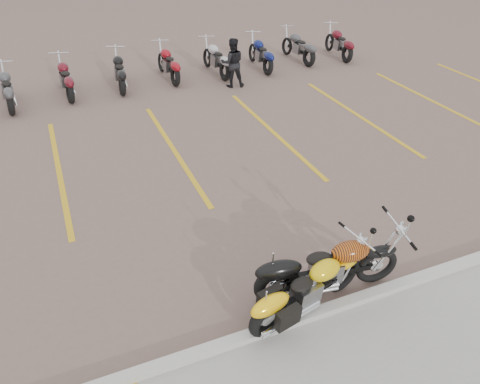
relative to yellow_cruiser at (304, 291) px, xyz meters
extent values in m
plane|color=brown|center=(-0.33, 1.84, -0.43)|extent=(100.00, 100.00, 0.00)
cube|color=#ADAAA3|center=(-0.33, -0.16, -0.37)|extent=(60.00, 0.18, 0.12)
torus|color=black|center=(0.78, 0.17, -0.13)|extent=(0.63, 0.24, 0.62)
torus|color=black|center=(-0.66, -0.15, -0.13)|extent=(0.68, 0.30, 0.66)
cube|color=black|center=(0.06, 0.01, -0.07)|extent=(1.23, 0.38, 0.10)
cube|color=slate|center=(0.01, 0.00, -0.01)|extent=(0.45, 0.37, 0.32)
ellipsoid|color=#E2B90B|center=(0.32, 0.07, 0.27)|extent=(0.61, 0.42, 0.29)
ellipsoid|color=black|center=(-0.11, -0.02, 0.23)|extent=(0.42, 0.32, 0.11)
torus|color=black|center=(1.38, 0.13, -0.09)|extent=(0.71, 0.22, 0.70)
torus|color=black|center=(-0.26, 0.36, -0.09)|extent=(0.76, 0.29, 0.74)
cube|color=black|center=(0.56, 0.25, -0.03)|extent=(1.40, 0.33, 0.11)
cube|color=slate|center=(0.50, 0.25, 0.04)|extent=(0.49, 0.38, 0.36)
ellipsoid|color=black|center=(0.85, 0.20, 0.36)|extent=(0.66, 0.43, 0.32)
ellipsoid|color=black|center=(0.37, 0.27, 0.32)|extent=(0.45, 0.33, 0.13)
imported|color=black|center=(2.67, 9.39, 0.34)|extent=(0.87, 0.76, 1.54)
camera|label=1|loc=(-2.78, -4.21, 4.96)|focal=35.00mm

